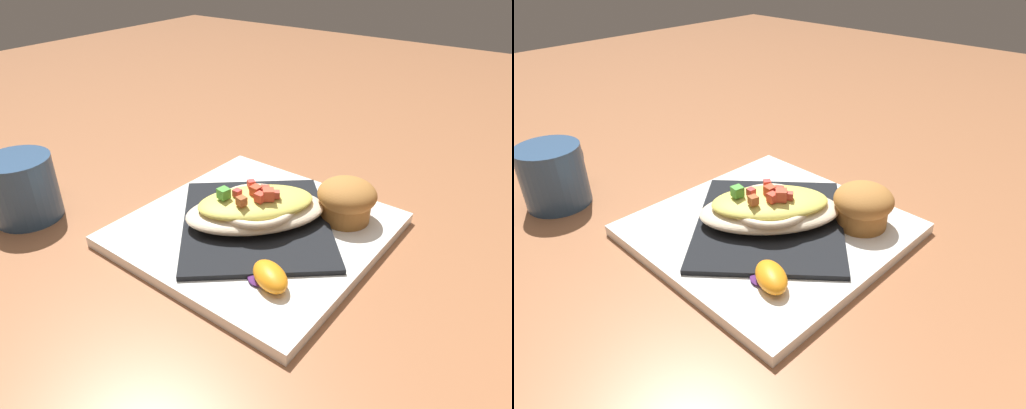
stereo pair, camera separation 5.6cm
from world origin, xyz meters
TOP-DOWN VIEW (x-y plane):
  - ground_plane at (0.00, 0.00)m, footprint 2.60×2.60m
  - square_plate at (0.00, 0.00)m, footprint 0.31×0.31m
  - folded_napkin at (0.00, 0.00)m, footprint 0.27×0.28m
  - gratin_dish at (0.00, -0.00)m, footprint 0.19×0.20m
  - muffin at (0.08, 0.08)m, footprint 0.08×0.08m
  - orange_garnish at (0.08, -0.08)m, footprint 0.06×0.06m
  - coffee_mug at (-0.28, -0.14)m, footprint 0.09×0.11m

SIDE VIEW (x-z plane):
  - ground_plane at x=0.00m, z-range 0.00..0.00m
  - square_plate at x=0.00m, z-range 0.00..0.01m
  - folded_napkin at x=0.00m, z-range 0.01..0.02m
  - orange_garnish at x=0.08m, z-range 0.01..0.04m
  - coffee_mug at x=-0.28m, z-range 0.00..0.08m
  - gratin_dish at x=0.00m, z-range 0.01..0.07m
  - muffin at x=0.08m, z-range 0.02..0.07m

